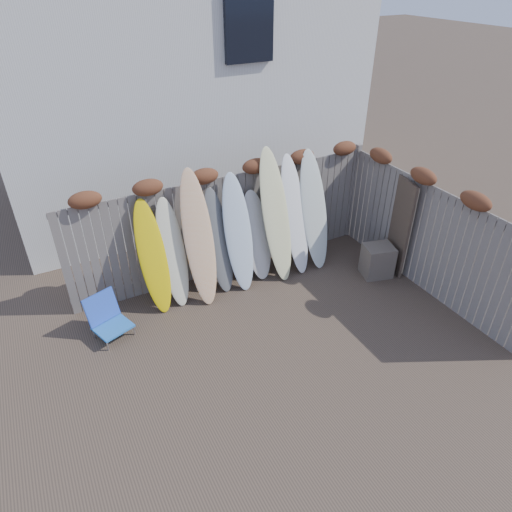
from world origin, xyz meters
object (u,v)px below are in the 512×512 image
beach_chair (107,317)px  surfboard_0 (153,258)px  wooden_crate (377,261)px  lattice_panel (393,220)px

beach_chair → surfboard_0: (0.97, 0.38, 0.65)m
beach_chair → wooden_crate: beach_chair is taller
wooden_crate → beach_chair: bearing=171.7°
wooden_crate → lattice_panel: 0.86m
lattice_panel → beach_chair: bearing=-168.4°
beach_chair → lattice_panel: bearing=-4.7°
lattice_panel → surfboard_0: surfboard_0 is taller
beach_chair → lattice_panel: lattice_panel is taller
beach_chair → lattice_panel: size_ratio=0.38×
surfboard_0 → lattice_panel: bearing=-12.4°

